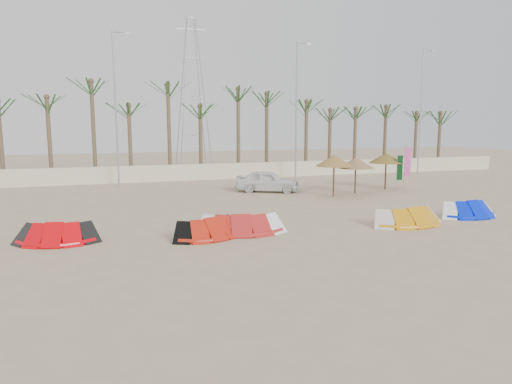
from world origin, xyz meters
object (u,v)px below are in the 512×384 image
object	(u,v)px
kite_red_left	(57,231)
car	(268,181)
kite_blue	(466,208)
parasol_right	(386,158)
kite_red_mid	(208,226)
kite_orange	(405,214)
kite_red_right	(238,222)
parasol_left	(334,161)
parasol_mid	(356,163)

from	to	relation	value
kite_red_left	car	xyz separation A→B (m)	(12.19, 9.85, 0.31)
kite_blue	parasol_right	xyz separation A→B (m)	(1.58, 9.30, 1.77)
kite_red_mid	kite_blue	xyz separation A→B (m)	(13.04, 0.08, -0.00)
kite_red_mid	kite_orange	xyz separation A→B (m)	(9.14, -0.42, 0.00)
kite_red_right	kite_orange	distance (m)	7.78
car	kite_orange	bearing A→B (deg)	-139.86
kite_orange	kite_blue	distance (m)	3.93
kite_red_left	kite_blue	bearing A→B (deg)	-2.76
kite_red_left	kite_red_mid	world-z (taller)	same
kite_red_left	parasol_left	distance (m)	16.87
kite_red_left	kite_red_mid	distance (m)	5.86
parasol_left	kite_red_right	bearing A→B (deg)	-139.11
parasol_mid	car	bearing A→B (deg)	154.44
parasol_mid	kite_red_left	bearing A→B (deg)	-157.10
kite_red_mid	kite_blue	bearing A→B (deg)	0.35
parasol_right	parasol_mid	bearing A→B (deg)	-160.84
kite_orange	parasol_left	size ratio (longest dim) A/B	1.45
kite_blue	car	distance (m)	12.64
kite_red_right	car	distance (m)	11.55
kite_red_right	parasol_mid	size ratio (longest dim) A/B	1.63
kite_red_left	kite_blue	distance (m)	18.84
parasol_left	parasol_mid	xyz separation A→B (m)	(1.99, 0.78, -0.25)
kite_red_left	kite_red_right	xyz separation A→B (m)	(7.19, -0.56, 0.00)
parasol_right	kite_red_right	bearing A→B (deg)	-145.90
kite_red_mid	parasol_left	distance (m)	12.39
kite_red_right	kite_blue	world-z (taller)	same
kite_red_left	kite_red_mid	bearing A→B (deg)	-9.69
kite_red_mid	kite_red_right	distance (m)	1.47
kite_red_left	car	bearing A→B (deg)	38.94
kite_red_left	kite_orange	distance (m)	14.99
kite_red_left	parasol_left	world-z (taller)	parasol_left
kite_red_left	parasol_mid	size ratio (longest dim) A/B	1.38
parasol_left	car	bearing A→B (deg)	134.59
kite_red_left	parasol_right	size ratio (longest dim) A/B	1.29
kite_orange	kite_red_left	bearing A→B (deg)	174.63
parasol_left	parasol_mid	distance (m)	2.15
kite_orange	parasol_mid	size ratio (longest dim) A/B	1.60
kite_red_left	parasol_left	bearing A→B (deg)	23.10
parasol_right	car	world-z (taller)	parasol_right
kite_blue	parasol_right	world-z (taller)	parasol_right
kite_red_mid	parasol_mid	bearing A→B (deg)	35.65
kite_red_right	parasol_right	world-z (taller)	parasol_right
kite_red_left	parasol_left	size ratio (longest dim) A/B	1.25
kite_blue	parasol_right	distance (m)	9.60
kite_orange	parasol_right	world-z (taller)	parasol_right
parasol_left	parasol_right	xyz separation A→B (m)	(4.98, 1.82, -0.08)
kite_red_mid	parasol_right	size ratio (longest dim) A/B	1.34
kite_orange	kite_blue	world-z (taller)	same
kite_red_left	parasol_mid	xyz separation A→B (m)	(17.41, 7.36, 1.61)
kite_red_left	parasol_mid	distance (m)	18.97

